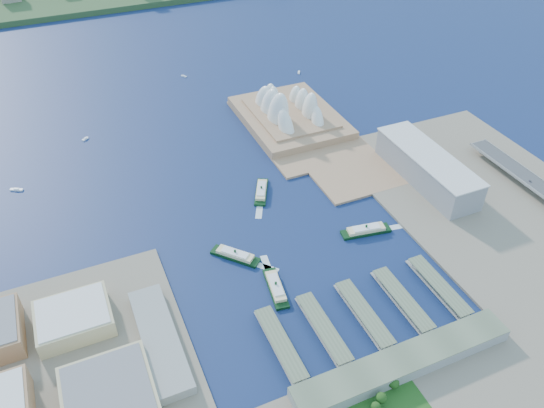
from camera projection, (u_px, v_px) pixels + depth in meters
name	position (u px, v px, depth m)	size (l,w,h in m)	color
ground	(313.00, 269.00, 538.44)	(3000.00, 3000.00, 0.00)	#101E4B
east_land	(530.00, 235.00, 576.72)	(240.00, 500.00, 3.00)	gray
peninsula	(297.00, 127.00, 757.55)	(135.00, 220.00, 3.00)	#A37A59
opera_house	(290.00, 102.00, 752.11)	(134.00, 180.00, 58.00)	white
toaster_building	(427.00, 168.00, 644.02)	(45.00, 155.00, 35.00)	gray
ferry_wharves	(364.00, 315.00, 486.15)	(184.00, 90.00, 9.30)	#59644B
terminal_building	(403.00, 363.00, 440.73)	(200.00, 28.00, 12.00)	gray
ferry_a	(235.00, 254.00, 548.42)	(13.45, 52.83, 9.99)	black
ferry_b	(261.00, 190.00, 634.78)	(13.23, 51.97, 9.83)	black
ferry_c	(276.00, 286.00, 513.32)	(13.48, 52.95, 10.01)	black
ferry_d	(366.00, 229.00, 578.69)	(14.05, 55.21, 10.44)	black
boat_a	(16.00, 189.00, 641.21)	(3.84, 15.38, 2.97)	white
boat_b	(85.00, 139.00, 732.68)	(3.58, 10.23, 2.76)	white
boat_c	(299.00, 72.00, 900.99)	(3.38, 11.58, 2.60)	white
boat_e	(184.00, 76.00, 889.54)	(3.30, 10.38, 2.55)	white
car_c	(530.00, 181.00, 630.60)	(1.76, 4.33, 1.26)	slate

